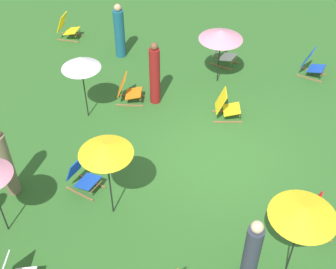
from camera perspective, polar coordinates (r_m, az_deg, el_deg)
The scene contains 16 objects.
ground_plane at distance 11.01m, azimuth 6.08°, elevation -2.94°, with size 40.00×40.00×0.00m, color #2D6026.
deckchair_2 at distance 12.46m, azimuth -5.04°, elevation 5.55°, with size 0.61×0.84×0.83m.
deckchair_3 at distance 14.11m, azimuth 17.54°, elevation 8.39°, with size 0.67×0.86×0.83m.
deckchair_4 at distance 11.95m, azimuth 7.27°, elevation 3.53°, with size 0.64×0.85×0.83m.
deckchair_5 at distance 10.22m, azimuth -10.72°, elevation -5.09°, with size 0.68×0.87×0.83m.
deckchair_6 at distance 9.82m, azimuth 18.13°, elevation -9.51°, with size 0.64×0.85×0.83m.
deckchair_7 at distance 15.68m, azimuth -12.52°, elevation 12.90°, with size 0.49×0.77×0.83m.
deckchair_8 at distance 14.09m, azimuth 6.93°, elevation 10.12°, with size 0.68×0.87×0.83m.
umbrella_0 at distance 7.94m, azimuth 16.63°, elevation -9.28°, with size 1.17×1.17×1.87m.
umbrella_1 at distance 12.69m, azimuth 6.65°, elevation 12.30°, with size 1.21×1.21×1.65m.
umbrella_2 at distance 11.37m, azimuth -10.88°, elevation 8.80°, with size 0.98×0.98×1.81m.
umbrella_4 at distance 8.59m, azimuth -7.81°, elevation -1.82°, with size 1.06×1.06×1.96m.
person_0 at distance 12.12m, azimuth -1.67°, elevation 7.47°, with size 0.30×0.30×1.84m.
person_1 at distance 8.37m, azimuth 10.36°, elevation -14.61°, with size 0.38×0.38×1.75m.
person_2 at distance 14.22m, azimuth -6.09°, elevation 12.59°, with size 0.44×0.44×1.72m.
person_4 at distance 10.20m, azimuth -19.69°, elevation -3.36°, with size 0.43×0.43×1.84m.
Camera 1 is at (-7.82, -0.74, 7.72)m, focal length 48.78 mm.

